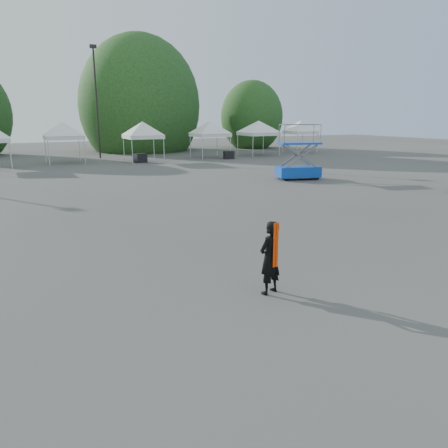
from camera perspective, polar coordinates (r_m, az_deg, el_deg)
name	(u,v)px	position (r m, az deg, el deg)	size (l,w,h in m)	color
ground	(237,270)	(11.24, 1.72, -5.98)	(120.00, 120.00, 0.00)	#474442
light_pole_east	(96,96)	(42.09, -16.35, 15.77)	(0.60, 0.25, 9.80)	black
tree_mid_e	(140,106)	(50.29, -10.91, 14.93)	(5.12, 5.12, 7.79)	#382314
tree_far_e	(252,117)	(53.60, 3.64, 13.77)	(3.84, 3.84, 5.84)	#382314
tent_e	(63,125)	(38.55, -20.34, 12.02)	(4.16, 4.16, 3.88)	silver
tent_f	(143,125)	(37.95, -10.60, 12.61)	(4.09, 4.09, 3.88)	silver
tent_g	(210,124)	(40.85, -1.85, 12.92)	(4.23, 4.23, 3.88)	silver
tent_h	(259,123)	(43.50, 4.55, 12.95)	(4.50, 4.50, 3.88)	silver
tent_extra_8	(301,123)	(47.26, 10.00, 12.87)	(3.87, 3.87, 3.88)	silver
man	(270,258)	(9.60, 6.02, -4.40)	(0.70, 0.57, 1.64)	black
scissor_lift	(299,152)	(27.22, 9.75, 9.26)	(2.82, 1.92, 3.32)	#0B2F9B
crate_mid	(140,158)	(37.44, -10.88, 8.46)	(0.95, 0.74, 0.74)	black
crate_east	(229,155)	(39.90, 0.63, 9.00)	(0.89, 0.69, 0.69)	black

